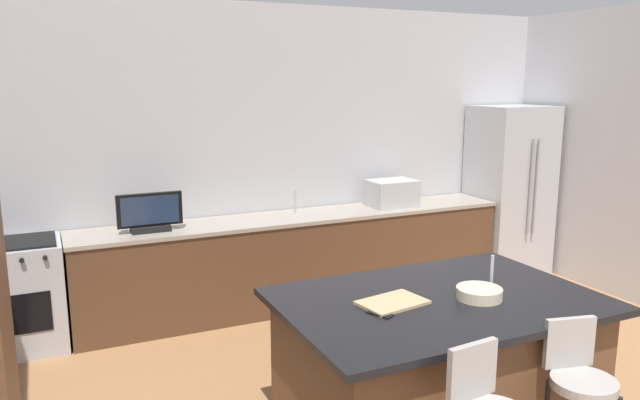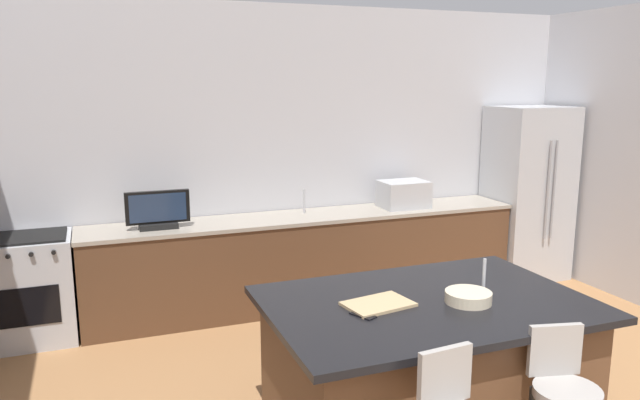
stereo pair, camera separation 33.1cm
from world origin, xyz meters
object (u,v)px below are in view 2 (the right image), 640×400
at_px(refrigerator, 527,193).
at_px(range_oven, 28,289).
at_px(tv_monitor, 158,212).
at_px(cell_phone, 363,315).
at_px(cutting_board, 378,304).
at_px(fruit_bowl, 468,297).
at_px(microwave, 403,194).
at_px(kitchen_island, 425,368).
at_px(tv_remote, 469,295).

relative_size(refrigerator, range_oven, 2.08).
height_order(tv_monitor, cell_phone, tv_monitor).
bearing_deg(cutting_board, cell_phone, -143.10).
height_order(fruit_bowl, cutting_board, fruit_bowl).
bearing_deg(cell_phone, fruit_bowl, -27.85).
xyz_separation_m(microwave, tv_monitor, (-2.49, -0.05, 0.02)).
distance_m(range_oven, cell_phone, 3.24).
relative_size(range_oven, microwave, 1.93).
bearing_deg(cutting_board, kitchen_island, -5.53).
bearing_deg(fruit_bowl, kitchen_island, 151.82).
bearing_deg(cutting_board, refrigerator, 38.31).
height_order(range_oven, tv_monitor, tv_monitor).
bearing_deg(refrigerator, cutting_board, -141.69).
distance_m(range_oven, microwave, 3.64).
bearing_deg(cutting_board, range_oven, 131.01).
xyz_separation_m(microwave, fruit_bowl, (-0.95, -2.57, -0.11)).
relative_size(range_oven, tv_remote, 5.45).
bearing_deg(tv_monitor, refrigerator, 0.16).
xyz_separation_m(refrigerator, fruit_bowl, (-2.50, -2.53, -0.03)).
bearing_deg(cell_phone, tv_remote, -21.42).
height_order(refrigerator, tv_remote, refrigerator).
distance_m(tv_monitor, cutting_board, 2.59).
bearing_deg(fruit_bowl, refrigerator, 45.40).
bearing_deg(refrigerator, cell_phone, -141.76).
bearing_deg(refrigerator, tv_monitor, -179.84).
relative_size(kitchen_island, range_oven, 2.09).
relative_size(fruit_bowl, tv_remote, 1.63).
height_order(kitchen_island, cutting_board, cutting_board).
xyz_separation_m(range_oven, tv_remote, (2.70, -2.49, 0.45)).
bearing_deg(cell_phone, range_oven, 102.47).
xyz_separation_m(microwave, cutting_board, (-1.48, -2.43, -0.13)).
bearing_deg(range_oven, kitchen_island, -45.39).
height_order(range_oven, cutting_board, range_oven).
xyz_separation_m(range_oven, cell_phone, (1.96, -2.54, 0.44)).
bearing_deg(refrigerator, range_oven, 179.56).
distance_m(kitchen_island, tv_remote, 0.53).
relative_size(kitchen_island, cutting_board, 4.97).
height_order(range_oven, microwave, microwave).
bearing_deg(cutting_board, fruit_bowl, -15.31).
bearing_deg(tv_remote, fruit_bowl, -121.97).
bearing_deg(refrigerator, kitchen_island, -138.24).
height_order(fruit_bowl, tv_remote, fruit_bowl).
relative_size(range_oven, fruit_bowl, 3.34).
relative_size(range_oven, tv_monitor, 1.66).
relative_size(kitchen_island, tv_remote, 11.42).
distance_m(tv_monitor, fruit_bowl, 2.95).
bearing_deg(range_oven, refrigerator, -0.44).
relative_size(refrigerator, cell_phone, 12.83).
bearing_deg(tv_remote, cutting_board, 178.96).
xyz_separation_m(kitchen_island, tv_monitor, (-1.32, 2.41, 0.60)).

